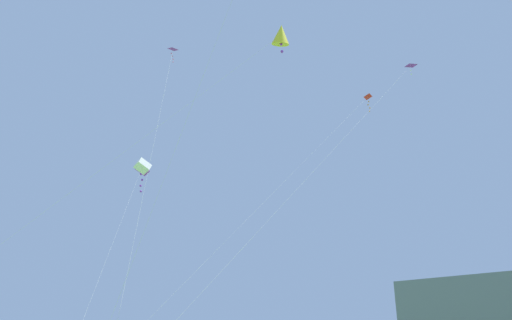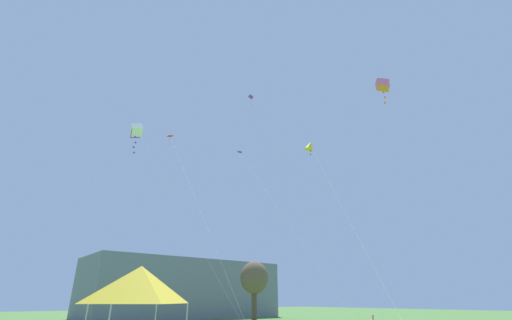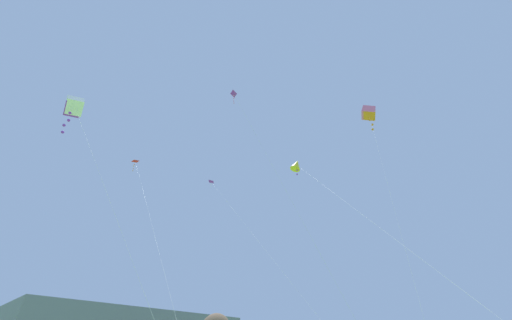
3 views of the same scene
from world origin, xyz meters
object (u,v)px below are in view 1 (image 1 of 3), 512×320
object	(u,v)px
kite_purple_delta_0	(407,70)
kite_white_box_2	(142,167)
kite_red_delta_4	(365,100)
kite_yellow_diamond_1	(281,35)
kite_purple_delta_5	(171,58)

from	to	relation	value
kite_purple_delta_0	kite_white_box_2	size ratio (longest dim) A/B	1.35
kite_purple_delta_0	kite_red_delta_4	world-z (taller)	kite_red_delta_4
kite_yellow_diamond_1	kite_purple_delta_0	bearing A→B (deg)	86.16
kite_yellow_diamond_1	kite_white_box_2	size ratio (longest dim) A/B	1.12
kite_purple_delta_0	kite_purple_delta_5	xyz separation A→B (m)	(-8.77, -14.00, -2.12)
kite_yellow_diamond_1	kite_purple_delta_5	bearing A→B (deg)	-175.52
kite_yellow_diamond_1	kite_purple_delta_5	size ratio (longest dim) A/B	0.90
kite_white_box_2	kite_red_delta_4	bearing A→B (deg)	58.69
kite_white_box_2	kite_red_delta_4	world-z (taller)	kite_red_delta_4
kite_white_box_2	kite_red_delta_4	distance (m)	21.47
kite_red_delta_4	kite_purple_delta_5	size ratio (longest dim) A/B	1.27
kite_yellow_diamond_1	kite_red_delta_4	bearing A→B (deg)	107.04
kite_purple_delta_0	kite_yellow_diamond_1	size ratio (longest dim) A/B	1.20
kite_white_box_2	kite_purple_delta_5	xyz separation A→B (m)	(8.70, -4.76, 3.58)
kite_red_delta_4	kite_yellow_diamond_1	bearing A→B (deg)	-72.96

